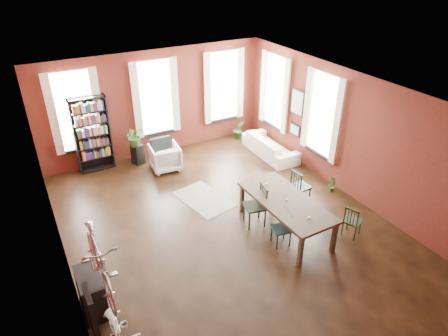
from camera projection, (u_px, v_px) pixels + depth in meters
room at (225, 133)px, 8.85m from camera, size 9.00×9.04×3.22m
dining_table at (285, 215)px, 9.07m from camera, size 1.14×2.42×0.82m
dining_chair_a at (281, 229)px, 8.65m from camera, size 0.45×0.45×0.82m
dining_chair_b at (255, 206)px, 9.22m from camera, size 0.56×0.56×1.02m
dining_chair_c at (353, 221)px, 8.92m from camera, size 0.48×0.48×0.79m
dining_chair_d at (301, 186)px, 10.06m from camera, size 0.46×0.46×0.92m
bookshelf at (92, 135)px, 11.24m from camera, size 1.00×0.32×2.20m
white_armchair at (165, 156)px, 11.57m from camera, size 0.88×0.83×0.83m
cream_sofa at (270, 143)px, 12.35m from camera, size 0.61×2.08×0.81m
striped_rug at (204, 199)px, 10.37m from camera, size 1.27×1.73×0.01m
bike_wall_rack at (94, 323)px, 6.22m from camera, size 0.16×0.60×1.30m
console_table at (92, 293)px, 7.08m from camera, size 0.40×0.80×0.80m
plant_stand at (138, 154)px, 11.93m from camera, size 0.39×0.39×0.60m
plant_by_sofa at (239, 134)px, 13.53m from camera, size 0.53×0.73×0.29m
plant_small at (332, 189)px, 10.66m from camera, size 0.36×0.50×0.16m
bicycle_floor at (113, 317)px, 5.85m from camera, size 0.71×0.99×1.76m
bicycle_hung at (95, 244)px, 5.59m from camera, size 0.47×1.00×1.66m
plant_on_stand at (135, 138)px, 11.63m from camera, size 0.69×0.74×0.49m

